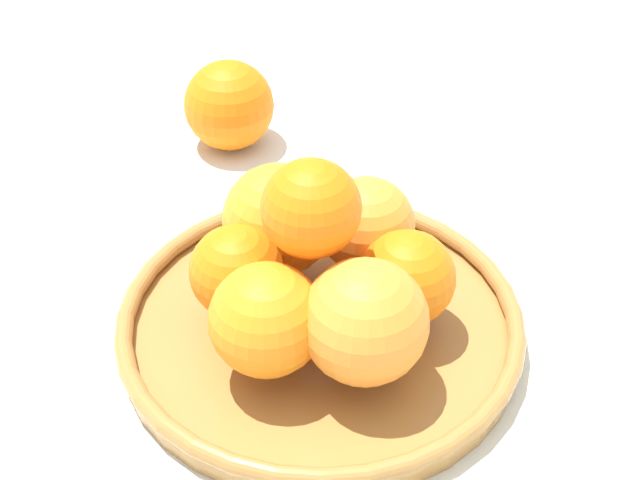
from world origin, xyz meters
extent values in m
plane|color=silver|center=(0.00, 0.00, 0.00)|extent=(4.00, 4.00, 0.00)
cylinder|color=#A57238|center=(0.00, 0.00, 0.01)|extent=(0.28, 0.28, 0.01)
torus|color=#A57238|center=(0.00, 0.00, 0.02)|extent=(0.29, 0.29, 0.01)
sphere|color=orange|center=(-0.04, -0.04, 0.06)|extent=(0.07, 0.07, 0.07)
sphere|color=orange|center=(0.01, -0.06, 0.06)|extent=(0.07, 0.07, 0.07)
sphere|color=orange|center=(0.06, -0.02, 0.07)|extent=(0.08, 0.08, 0.08)
sphere|color=orange|center=(0.04, 0.04, 0.06)|extent=(0.07, 0.07, 0.07)
sphere|color=orange|center=(-0.01, 0.06, 0.06)|extent=(0.07, 0.07, 0.07)
sphere|color=orange|center=(-0.06, 0.02, 0.07)|extent=(0.08, 0.08, 0.08)
sphere|color=orange|center=(0.00, -0.01, 0.12)|extent=(0.06, 0.06, 0.06)
sphere|color=orange|center=(-0.24, 0.12, 0.04)|extent=(0.08, 0.08, 0.08)
camera|label=1|loc=(0.32, -0.32, 0.45)|focal=50.00mm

